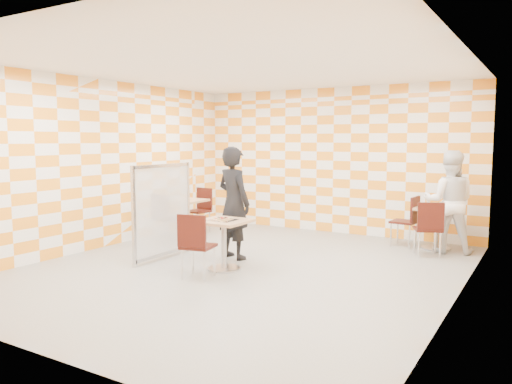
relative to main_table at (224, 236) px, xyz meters
The scene contains 15 objects.
room_shell 1.25m from the main_table, 73.02° to the left, with size 7.00×7.00×7.00m.
main_table is the anchor object (origin of this frame).
second_table 3.94m from the main_table, 51.76° to the left, with size 0.70×0.70×0.75m.
empty_table 2.69m from the main_table, 140.90° to the left, with size 0.70×0.70×0.75m.
chair_main_front 0.65m from the main_table, 92.78° to the right, with size 0.50×0.51×0.92m.
chair_second_front 3.42m from the main_table, 44.22° to the left, with size 0.56×0.56×0.92m.
chair_second_side 3.61m from the main_table, 56.88° to the left, with size 0.47×0.46×0.92m.
chair_empty_near 2.33m from the main_table, 153.39° to the left, with size 0.43×0.44×0.92m.
chair_empty_far 3.14m from the main_table, 133.27° to the left, with size 0.47×0.48×0.92m.
partition 1.28m from the main_table, behind, with size 0.08×1.38×1.55m.
man_dark 0.84m from the main_table, 111.68° to the left, with size 0.67×0.44×1.83m, color black.
man_white 3.98m from the main_table, 47.92° to the left, with size 0.85×0.66×1.76m, color white.
pizza_on_foil 0.26m from the main_table, 90.13° to the right, with size 0.40×0.40×0.04m.
sport_bottle 3.90m from the main_table, 54.27° to the left, with size 0.06×0.06×0.20m.
soda_bottle 4.08m from the main_table, 50.59° to the left, with size 0.07×0.07×0.23m.
Camera 1 is at (3.93, -6.22, 1.94)m, focal length 35.00 mm.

